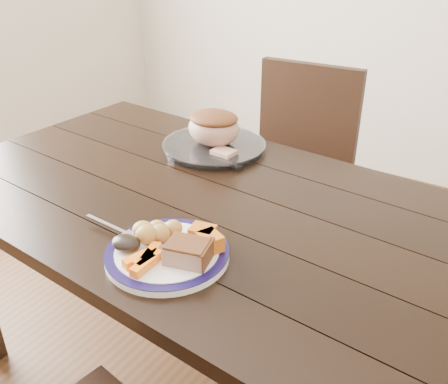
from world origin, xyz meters
The scene contains 14 objects.
dining_table centered at (0.00, 0.00, 0.66)m, with size 1.65×1.00×0.75m.
chair_far centered at (-0.07, 0.74, 0.52)m, with size 0.45×0.46×0.93m.
dinner_plate centered at (0.09, -0.27, 0.76)m, with size 0.28×0.28×0.02m, color white.
plate_rim centered at (0.09, -0.27, 0.77)m, with size 0.28×0.28×0.02m, color #120C3C.
serving_platter centered at (-0.16, 0.29, 0.76)m, with size 0.33×0.33×0.02m, color white.
pork_slice centered at (0.15, -0.28, 0.79)m, with size 0.09×0.07×0.04m, color #A87866.
roasted_potatoes centered at (0.04, -0.25, 0.79)m, with size 0.10×0.10×0.05m.
carrot_batons centered at (0.09, -0.34, 0.78)m, with size 0.06×0.11×0.02m.
pumpkin_wedges centered at (0.15, -0.21, 0.79)m, with size 0.10×0.07×0.04m.
dark_mushroom centered at (0.01, -0.32, 0.79)m, with size 0.07×0.05×0.03m, color black.
fork centered at (-0.07, -0.27, 0.77)m, with size 0.18×0.03×0.00m.
roast_joint centered at (-0.16, 0.29, 0.82)m, with size 0.17×0.15×0.11m, color tan.
cut_slice centered at (-0.09, 0.24, 0.78)m, with size 0.07×0.06×0.02m, color tan.
carving_knife centered at (-0.09, 0.24, 0.76)m, with size 0.29×0.18×0.01m.
Camera 1 is at (0.70, -0.97, 1.42)m, focal length 40.00 mm.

